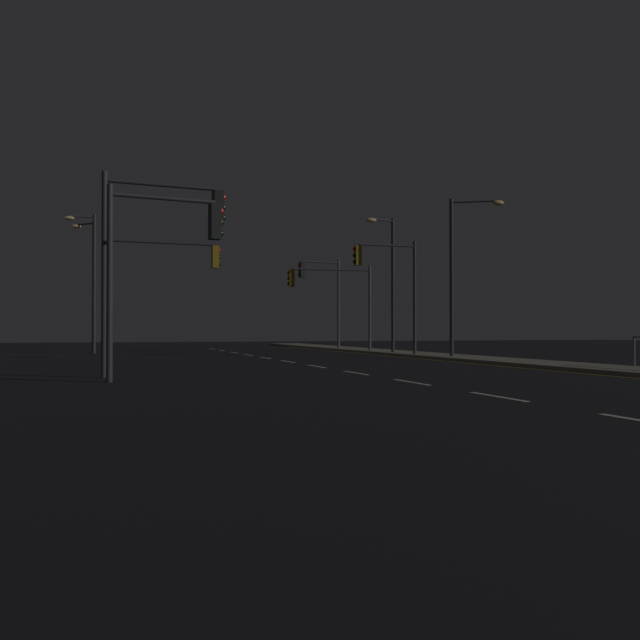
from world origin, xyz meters
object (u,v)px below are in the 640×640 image
at_px(traffic_light_near_left, 332,289).
at_px(street_lamp_far_end, 90,274).
at_px(traffic_light_far_center, 322,286).
at_px(street_lamp_median, 461,260).
at_px(street_lamp_across_street, 90,271).
at_px(traffic_light_far_right, 389,275).
at_px(traffic_light_mid_right, 162,247).
at_px(street_lamp_mid_block, 389,271).
at_px(traffic_light_mid_left, 157,236).
at_px(traffic_light_overhead_east, 160,272).

relative_size(traffic_light_near_left, street_lamp_far_end, 0.65).
height_order(traffic_light_far_center, street_lamp_median, street_lamp_median).
bearing_deg(traffic_light_near_left, street_lamp_across_street, 164.98).
bearing_deg(traffic_light_far_right, traffic_light_mid_right, -133.27).
relative_size(traffic_light_far_right, street_lamp_far_end, 0.73).
bearing_deg(traffic_light_mid_right, traffic_light_far_right, 46.73).
xyz_separation_m(traffic_light_far_right, street_lamp_mid_block, (1.24, 2.90, 0.43)).
height_order(traffic_light_mid_left, street_lamp_across_street, street_lamp_across_street).
distance_m(traffic_light_far_right, street_lamp_mid_block, 3.18).
height_order(traffic_light_far_center, traffic_light_mid_right, traffic_light_far_center).
bearing_deg(street_lamp_median, traffic_light_mid_left, -150.82).
xyz_separation_m(traffic_light_far_right, street_lamp_across_street, (-13.69, 9.95, 0.64)).
bearing_deg(street_lamp_across_street, traffic_light_far_center, 2.89).
xyz_separation_m(traffic_light_overhead_east, traffic_light_far_right, (10.78, 1.06, 0.23)).
xyz_separation_m(traffic_light_mid_right, street_lamp_far_end, (-1.95, 22.98, 0.94)).
distance_m(traffic_light_mid_left, traffic_light_far_right, 15.83).
height_order(traffic_light_near_left, street_lamp_far_end, street_lamp_far_end).
distance_m(traffic_light_near_left, street_lamp_far_end, 13.62).
relative_size(traffic_light_far_center, traffic_light_mid_right, 1.13).
height_order(street_lamp_median, street_lamp_far_end, street_lamp_far_end).
distance_m(traffic_light_overhead_east, traffic_light_far_right, 10.84).
bearing_deg(traffic_light_far_center, street_lamp_mid_block, -81.29).
bearing_deg(traffic_light_mid_right, traffic_light_mid_left, 89.25).
bearing_deg(traffic_light_overhead_east, traffic_light_far_right, 5.64).
bearing_deg(traffic_light_far_center, traffic_light_overhead_east, -132.79).
distance_m(traffic_light_mid_right, street_lamp_median, 16.94).
relative_size(traffic_light_far_center, street_lamp_far_end, 0.76).
bearing_deg(street_lamp_median, street_lamp_mid_block, 99.99).
xyz_separation_m(street_lamp_median, street_lamp_mid_block, (-1.02, 5.79, -0.06)).
height_order(traffic_light_overhead_east, street_lamp_mid_block, street_lamp_mid_block).
height_order(traffic_light_far_center, traffic_light_mid_left, traffic_light_far_center).
bearing_deg(traffic_light_overhead_east, traffic_light_near_left, 36.72).
xyz_separation_m(traffic_light_far_center, traffic_light_mid_left, (-11.74, -21.32, -0.05)).
bearing_deg(street_lamp_across_street, street_lamp_far_end, 87.18).
relative_size(traffic_light_overhead_east, street_lamp_mid_block, 0.74).
distance_m(traffic_light_far_center, traffic_light_near_left, 4.27).
bearing_deg(traffic_light_mid_left, traffic_light_mid_right, -90.75).
xyz_separation_m(traffic_light_far_right, street_lamp_far_end, (-13.66, 10.54, 0.48)).
relative_size(traffic_light_overhead_east, street_lamp_far_end, 0.70).
xyz_separation_m(traffic_light_overhead_east, street_lamp_across_street, (-2.90, 11.01, 0.86)).
xyz_separation_m(traffic_light_far_center, traffic_light_mid_right, (-11.76, -23.08, -0.55)).
relative_size(traffic_light_near_left, street_lamp_median, 0.69).
relative_size(street_lamp_median, street_lamp_far_end, 0.95).
xyz_separation_m(traffic_light_near_left, street_lamp_far_end, (-12.96, 4.08, 0.84)).
distance_m(street_lamp_across_street, street_lamp_far_end, 0.62).
bearing_deg(traffic_light_far_center, street_lamp_median, -80.75).
distance_m(traffic_light_overhead_east, street_lamp_mid_block, 12.67).
bearing_deg(street_lamp_far_end, traffic_light_near_left, -17.48).
bearing_deg(street_lamp_mid_block, traffic_light_overhead_east, -161.75).
relative_size(traffic_light_far_right, street_lamp_median, 0.77).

